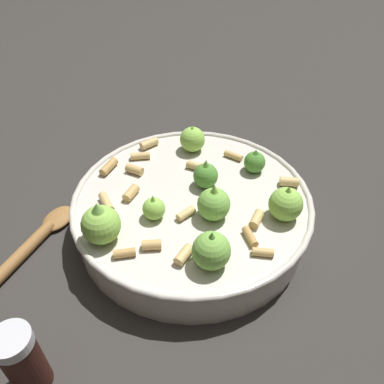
# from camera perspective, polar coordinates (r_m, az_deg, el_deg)

# --- Properties ---
(ground_plane) EXTENTS (2.40, 2.40, 0.00)m
(ground_plane) POSITION_cam_1_polar(r_m,az_deg,el_deg) (0.55, 0.00, -4.83)
(ground_plane) COLOR #2D2B28
(cooking_pan) EXTENTS (0.32, 0.32, 0.11)m
(cooking_pan) POSITION_cam_1_polar(r_m,az_deg,el_deg) (0.52, 0.05, -2.48)
(cooking_pan) COLOR beige
(cooking_pan) RESTS_ON ground
(pepper_shaker) EXTENTS (0.04, 0.04, 0.09)m
(pepper_shaker) POSITION_cam_1_polar(r_m,az_deg,el_deg) (0.42, -23.54, -21.72)
(pepper_shaker) COLOR #33140F
(pepper_shaker) RESTS_ON ground
(wooden_spoon) EXTENTS (0.14, 0.18, 0.02)m
(wooden_spoon) POSITION_cam_1_polar(r_m,az_deg,el_deg) (0.55, -23.16, -7.83)
(wooden_spoon) COLOR olive
(wooden_spoon) RESTS_ON ground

